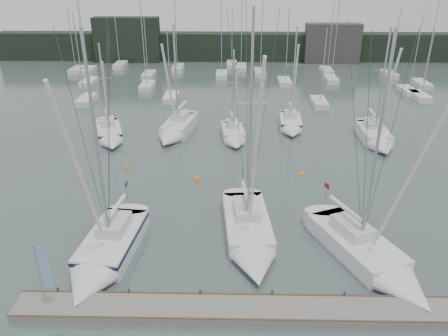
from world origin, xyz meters
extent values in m
plane|color=#495958|center=(0.00, 0.00, 0.00)|extent=(160.00, 160.00, 0.00)
cube|color=slate|center=(0.00, -5.00, 0.20)|extent=(24.00, 2.00, 0.40)
cube|color=black|center=(0.00, 62.00, 2.50)|extent=(90.00, 4.00, 5.00)
cube|color=black|center=(-20.00, 60.00, 4.00)|extent=(12.00, 3.00, 8.00)
cube|color=#3F3D3A|center=(18.00, 60.00, 3.50)|extent=(10.00, 3.00, 7.00)
cube|color=silver|center=(-8.69, 34.69, 0.35)|extent=(1.80, 4.50, 0.90)
cylinder|color=#A5A9AD|center=(-8.69, 34.19, 5.14)|extent=(0.12, 0.12, 8.69)
cube|color=silver|center=(-19.90, 33.18, 0.35)|extent=(1.80, 4.50, 0.90)
cylinder|color=#A5A9AD|center=(-19.90, 32.68, 6.16)|extent=(0.12, 0.12, 10.71)
cube|color=silver|center=(-26.92, 50.80, 0.35)|extent=(1.80, 4.50, 0.90)
cylinder|color=#A5A9AD|center=(-26.92, 50.30, 5.81)|extent=(0.12, 0.12, 10.01)
cube|color=silver|center=(-13.05, 40.60, 0.35)|extent=(1.80, 4.50, 0.90)
cylinder|color=#A5A9AD|center=(-13.05, 40.10, 6.99)|extent=(0.12, 0.12, 12.39)
cube|color=silver|center=(-0.52, 55.73, 0.35)|extent=(1.80, 4.50, 0.90)
cylinder|color=#A5A9AD|center=(-0.52, 55.23, 5.70)|extent=(0.12, 0.12, 9.81)
cube|color=silver|center=(11.08, 32.65, 0.35)|extent=(1.80, 4.50, 0.90)
cylinder|color=#A5A9AD|center=(11.08, 32.15, 5.35)|extent=(0.12, 0.12, 9.09)
cube|color=silver|center=(15.13, 45.37, 0.35)|extent=(1.80, 4.50, 0.90)
cylinder|color=#A5A9AD|center=(15.13, 44.87, 7.47)|extent=(0.12, 0.12, 13.33)
cube|color=silver|center=(25.35, 48.74, 0.35)|extent=(1.80, 4.50, 0.90)
cylinder|color=#A5A9AD|center=(25.35, 48.24, 5.86)|extent=(0.12, 0.12, 10.13)
cube|color=silver|center=(28.24, 42.62, 0.35)|extent=(1.80, 4.50, 0.90)
cylinder|color=#A5A9AD|center=(28.24, 42.12, 6.77)|extent=(0.12, 0.12, 11.93)
cube|color=silver|center=(7.67, 43.44, 0.35)|extent=(1.80, 4.50, 0.90)
cylinder|color=#A5A9AD|center=(7.67, 42.94, 5.97)|extent=(0.12, 0.12, 10.35)
cube|color=silver|center=(-14.06, 47.55, 0.35)|extent=(1.80, 4.50, 0.90)
cylinder|color=#A5A9AD|center=(-14.06, 47.05, 5.09)|extent=(0.12, 0.12, 8.59)
cube|color=silver|center=(-24.91, 50.61, 0.35)|extent=(1.80, 4.50, 0.90)
cylinder|color=#A5A9AD|center=(-24.91, 50.11, 6.64)|extent=(0.12, 0.12, 11.69)
cube|color=silver|center=(24.75, 38.59, 0.35)|extent=(1.80, 4.50, 0.90)
cylinder|color=#A5A9AD|center=(24.75, 38.09, 5.80)|extent=(0.12, 0.12, 10.00)
cube|color=silver|center=(-9.89, 52.74, 0.35)|extent=(1.80, 4.50, 0.90)
cylinder|color=#A5A9AD|center=(-9.89, 52.24, 7.75)|extent=(0.12, 0.12, 13.91)
cube|color=silver|center=(25.43, 35.90, 0.35)|extent=(1.80, 4.50, 0.90)
cylinder|color=#A5A9AD|center=(25.43, 35.40, 5.13)|extent=(0.12, 0.12, 8.67)
cube|color=silver|center=(-22.42, 42.69, 0.35)|extent=(1.80, 4.50, 0.90)
cylinder|color=#A5A9AD|center=(-22.42, 42.19, 7.59)|extent=(0.12, 0.12, 13.59)
cube|color=silver|center=(4.25, 49.89, 0.35)|extent=(1.80, 4.50, 0.90)
cylinder|color=#A5A9AD|center=(4.25, 49.39, 6.63)|extent=(0.12, 0.12, 11.66)
cube|color=silver|center=(1.09, 53.59, 0.35)|extent=(1.80, 4.50, 0.90)
cylinder|color=#A5A9AD|center=(1.09, 53.09, 7.58)|extent=(0.12, 0.12, 13.57)
cube|color=silver|center=(15.57, 51.10, 0.35)|extent=(1.80, 4.50, 0.90)
cylinder|color=#A5A9AD|center=(15.57, 50.60, 6.17)|extent=(0.12, 0.12, 10.74)
cube|color=silver|center=(-20.45, 54.94, 0.35)|extent=(1.80, 4.50, 0.90)
cylinder|color=#A5A9AD|center=(-20.45, 54.44, 4.91)|extent=(0.12, 0.12, 8.23)
cube|color=silver|center=(-2.14, 47.88, 0.35)|extent=(1.80, 4.50, 0.90)
cylinder|color=#A5A9AD|center=(-2.14, 47.38, 7.62)|extent=(0.12, 0.12, 13.64)
cube|color=silver|center=(-8.03, 0.52, 0.47)|extent=(3.67, 6.59, 1.55)
cone|color=silver|center=(-8.52, -3.96, 0.47)|extent=(3.28, 3.01, 3.00)
cube|color=silver|center=(-7.98, 1.03, 1.60)|extent=(1.91, 2.69, 0.72)
cylinder|color=#A5A9AD|center=(-8.08, 0.07, 7.70)|extent=(0.19, 0.19, 12.91)
cylinder|color=silver|center=(-7.90, 1.77, 2.54)|extent=(0.62, 3.09, 0.29)
cube|color=#0F1B3A|center=(-8.03, 0.52, 0.98)|extent=(3.69, 6.61, 0.26)
cube|color=navy|center=(-7.67, 3.85, 3.11)|extent=(0.08, 0.56, 0.37)
cube|color=silver|center=(0.78, 3.04, 0.42)|extent=(3.56, 7.13, 1.40)
cone|color=silver|center=(1.20, -1.88, 0.42)|extent=(3.23, 3.20, 2.99)
cube|color=silver|center=(0.74, 3.51, 1.45)|extent=(1.87, 2.89, 0.65)
cylinder|color=#A5A9AD|center=(0.82, 2.55, 8.03)|extent=(0.17, 0.17, 13.82)
cylinder|color=silver|center=(0.67, 4.42, 2.29)|extent=(0.54, 3.38, 0.26)
cube|color=navy|center=(0.48, 6.67, 2.81)|extent=(0.06, 0.50, 0.34)
cube|color=silver|center=(7.76, 0.60, 0.46)|extent=(5.55, 7.60, 1.53)
cone|color=silver|center=(9.72, -3.97, 0.46)|extent=(3.98, 3.94, 3.05)
cube|color=silver|center=(7.56, 1.07, 1.58)|extent=(2.64, 3.22, 0.71)
cylinder|color=#A5A9AD|center=(7.96, 0.15, 7.67)|extent=(0.18, 0.18, 12.90)
cylinder|color=silver|center=(7.22, 1.88, 2.49)|extent=(1.60, 3.24, 0.28)
cube|color=maroon|center=(6.31, 3.99, 3.05)|extent=(0.23, 0.51, 0.37)
cube|color=silver|center=(-13.61, 20.93, 0.44)|extent=(3.96, 5.70, 1.46)
cone|color=silver|center=(-12.41, 17.42, 0.44)|extent=(3.01, 2.89, 2.43)
cube|color=silver|center=(-13.76, 21.39, 1.50)|extent=(1.93, 2.40, 0.68)
cylinder|color=#A5A9AD|center=(-13.49, 20.58, 5.54)|extent=(0.17, 0.17, 8.75)
cylinder|color=silver|center=(-13.94, 21.92, 2.38)|extent=(1.07, 2.49, 0.27)
cube|color=#0F1B3A|center=(-13.61, 20.93, 0.92)|extent=(3.99, 5.72, 0.24)
cube|color=silver|center=(-6.20, 22.69, 0.48)|extent=(3.70, 6.28, 1.60)
cone|color=silver|center=(-6.98, 18.55, 0.48)|extent=(3.08, 2.97, 2.66)
cube|color=silver|center=(-6.10, 23.21, 1.65)|extent=(1.87, 2.59, 0.75)
cylinder|color=#A5A9AD|center=(-6.28, 22.27, 6.40)|extent=(0.19, 0.19, 10.24)
cylinder|color=silver|center=(-5.98, 23.85, 2.61)|extent=(0.83, 2.88, 0.30)
cube|color=silver|center=(-0.24, 20.86, 0.41)|extent=(2.63, 4.54, 1.38)
cone|color=silver|center=(0.07, 17.77, 0.41)|extent=(2.38, 2.07, 2.21)
cube|color=silver|center=(-0.29, 21.32, 1.43)|extent=(1.38, 1.85, 0.64)
cylinder|color=#A5A9AD|center=(-0.21, 20.55, 5.23)|extent=(0.17, 0.17, 8.26)
cylinder|color=silver|center=(-0.33, 21.72, 2.25)|extent=(0.47, 2.14, 0.26)
cube|color=silver|center=(6.32, 24.48, 0.40)|extent=(2.58, 4.77, 1.35)
cone|color=silver|center=(6.14, 21.16, 0.40)|extent=(2.44, 2.12, 2.34)
cube|color=silver|center=(6.35, 24.93, 1.39)|extent=(1.38, 1.93, 0.63)
cylinder|color=#A5A9AD|center=(6.30, 24.15, 6.09)|extent=(0.16, 0.16, 10.03)
cylinder|color=silver|center=(6.37, 25.41, 2.20)|extent=(0.37, 2.28, 0.25)
cube|color=#0F1B3A|center=(6.32, 24.48, 0.85)|extent=(2.60, 4.79, 0.22)
cube|color=silver|center=(14.62, 20.59, 0.48)|extent=(2.70, 5.45, 1.59)
cone|color=silver|center=(14.58, 16.72, 0.48)|extent=(2.67, 2.35, 2.65)
cube|color=silver|center=(14.62, 21.12, 1.64)|extent=(1.48, 2.18, 0.74)
cylinder|color=#A5A9AD|center=(14.62, 20.20, 6.42)|extent=(0.19, 0.19, 10.30)
cylinder|color=silver|center=(14.63, 21.67, 2.60)|extent=(0.32, 2.65, 0.30)
sphere|color=orange|center=(-3.31, 10.82, 0.00)|extent=(0.59, 0.59, 0.59)
sphere|color=orange|center=(5.93, 11.92, 0.00)|extent=(0.62, 0.62, 0.62)
sphere|color=orange|center=(-9.96, 13.11, 0.00)|extent=(0.51, 0.51, 0.51)
cylinder|color=#A5A9AD|center=(-10.24, -5.07, 2.34)|extent=(0.07, 0.07, 3.89)
cube|color=blue|center=(-9.95, -5.08, 2.90)|extent=(0.52, 0.05, 2.59)
ellipsoid|color=white|center=(-0.10, 0.37, 8.88)|extent=(0.34, 0.47, 0.19)
cube|color=#999CA1|center=(-0.35, 0.46, 8.90)|extent=(0.44, 0.27, 0.10)
cube|color=#999CA1|center=(0.15, 0.28, 8.90)|extent=(0.44, 0.27, 0.10)
camera|label=1|loc=(-0.29, -22.99, 17.17)|focal=35.00mm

